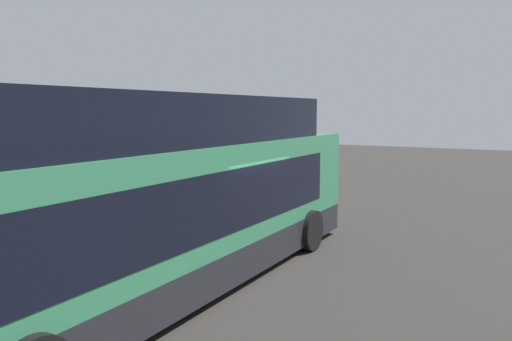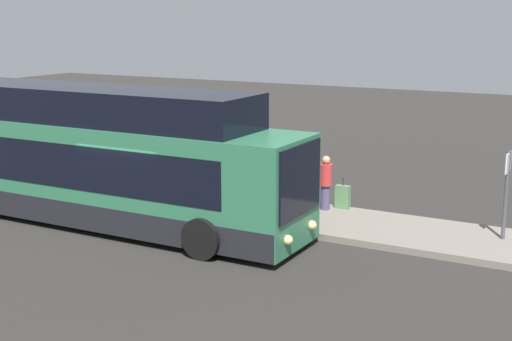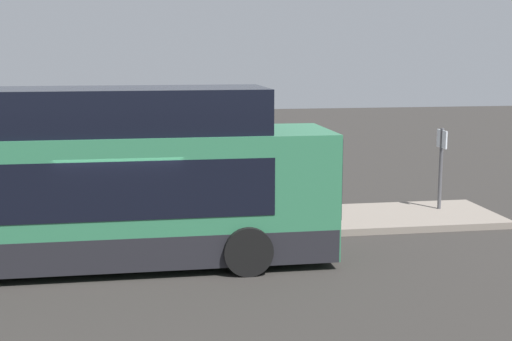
# 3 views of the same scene
# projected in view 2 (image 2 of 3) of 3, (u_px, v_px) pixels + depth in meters

# --- Properties ---
(ground) EXTENTS (80.00, 80.00, 0.00)m
(ground) POSITION_uv_depth(u_px,v_px,m) (144.00, 232.00, 19.20)
(ground) COLOR #2B2826
(platform) EXTENTS (20.00, 2.89, 0.18)m
(platform) POSITION_uv_depth(u_px,v_px,m) (205.00, 203.00, 21.80)
(platform) COLOR slate
(platform) RESTS_ON ground
(bus_lead) EXTENTS (12.47, 2.77, 3.81)m
(bus_lead) POSITION_uv_depth(u_px,v_px,m) (95.00, 163.00, 19.81)
(bus_lead) COLOR #2D704C
(bus_lead) RESTS_ON ground
(passenger_boarding) EXTENTS (0.56, 0.56, 1.65)m
(passenger_boarding) POSITION_uv_depth(u_px,v_px,m) (251.00, 184.00, 20.08)
(passenger_boarding) COLOR #4C476B
(passenger_boarding) RESTS_ON platform
(passenger_waiting) EXTENTS (0.56, 0.64, 1.59)m
(passenger_waiting) POSITION_uv_depth(u_px,v_px,m) (326.00, 181.00, 20.64)
(passenger_waiting) COLOR #4C476B
(passenger_waiting) RESTS_ON platform
(suitcase) EXTENTS (0.43, 0.19, 0.93)m
(suitcase) POSITION_uv_depth(u_px,v_px,m) (343.00, 197.00, 20.85)
(suitcase) COLOR #598C59
(suitcase) RESTS_ON platform
(sign_post) EXTENTS (0.10, 0.61, 2.27)m
(sign_post) POSITION_uv_depth(u_px,v_px,m) (507.00, 184.00, 17.76)
(sign_post) COLOR #4C4C51
(sign_post) RESTS_ON platform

